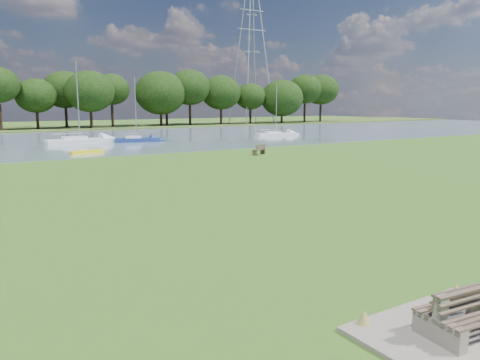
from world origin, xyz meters
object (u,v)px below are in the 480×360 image
bench_pair (468,313)px  sailboat_3 (276,133)px  pylon (252,28)px  sailboat_1 (136,138)px  kayak (87,152)px  sailboat_0 (79,139)px  riverbank_bench (259,150)px

bench_pair → sailboat_3: 57.87m
pylon → sailboat_1: size_ratio=4.29×
kayak → sailboat_0: 11.61m
kayak → pylon: 68.35m
riverbank_bench → pylon: size_ratio=0.05×
riverbank_bench → kayak: size_ratio=0.53×
pylon → bench_pair: bearing=-120.6°
pylon → sailboat_0: bearing=-144.1°
riverbank_bench → sailboat_3: (15.40, 18.54, -0.05)m
bench_pair → pylon: 99.71m
bench_pair → sailboat_1: size_ratio=0.27×
sailboat_3 → kayak: bearing=-152.4°
sailboat_0 → sailboat_1: bearing=-13.7°
riverbank_bench → pylon: pylon is taller
sailboat_0 → riverbank_bench: bearing=-62.5°
sailboat_0 → sailboat_1: sailboat_0 is taller
bench_pair → sailboat_1: (10.47, 49.58, -0.03)m
riverbank_bench → sailboat_0: (-11.41, 20.56, 0.06)m
sailboat_0 → sailboat_3: size_ratio=1.27×
bench_pair → kayak: bench_pair is taller
riverbank_bench → sailboat_3: 24.10m
sailboat_1 → sailboat_3: 20.44m
kayak → sailboat_1: 13.07m
pylon → sailboat_0: size_ratio=3.57×
pylon → sailboat_1: pylon is taller
bench_pair → riverbank_bench: 34.12m
kayak → pylon: size_ratio=0.09×
bench_pair → sailboat_0: bearing=90.6°
sailboat_3 → riverbank_bench: bearing=-120.2°
kayak → sailboat_3: size_ratio=0.42×
sailboat_1 → pylon: bearing=52.4°
kayak → sailboat_1: sailboat_1 is taller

